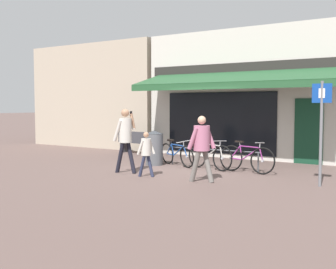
# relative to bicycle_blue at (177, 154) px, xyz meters

# --- Properties ---
(ground_plane) EXTENTS (160.00, 160.00, 0.00)m
(ground_plane) POSITION_rel_bicycle_blue_xyz_m (0.45, -0.50, -0.36)
(ground_plane) COLOR brown
(shop_front) EXTENTS (7.67, 4.78, 4.57)m
(shop_front) POSITION_rel_bicycle_blue_xyz_m (1.03, 4.14, 1.92)
(shop_front) COLOR beige
(shop_front) RESTS_ON ground_plane
(neighbour_building) EXTENTS (6.71, 4.00, 4.59)m
(neighbour_building) POSITION_rel_bicycle_blue_xyz_m (-6.36, 4.66, 1.93)
(neighbour_building) COLOR tan
(neighbour_building) RESTS_ON ground_plane
(bike_rack_rail) EXTENTS (2.96, 0.04, 0.57)m
(bike_rack_rail) POSITION_rel_bicycle_blue_xyz_m (1.14, 0.22, 0.10)
(bike_rack_rail) COLOR #47494F
(bike_rack_rail) RESTS_ON ground_plane
(bicycle_blue) EXTENTS (1.64, 0.84, 0.83)m
(bicycle_blue) POSITION_rel_bicycle_blue_xyz_m (0.00, 0.00, 0.00)
(bicycle_blue) COLOR black
(bicycle_blue) RESTS_ON ground_plane
(bicycle_silver) EXTENTS (1.70, 0.63, 0.88)m
(bicycle_silver) POSITION_rel_bicycle_blue_xyz_m (1.17, -0.05, 0.03)
(bicycle_silver) COLOR black
(bicycle_silver) RESTS_ON ground_plane
(bicycle_purple) EXTENTS (1.73, 0.52, 0.89)m
(bicycle_purple) POSITION_rel_bicycle_blue_xyz_m (2.32, -0.05, 0.03)
(bicycle_purple) COLOR black
(bicycle_purple) RESTS_ON ground_plane
(pedestrian_adult) EXTENTS (0.64, 0.52, 1.80)m
(pedestrian_adult) POSITION_rel_bicycle_blue_xyz_m (-0.48, -1.93, 0.74)
(pedestrian_adult) COLOR black
(pedestrian_adult) RESTS_ON ground_plane
(pedestrian_child) EXTENTS (0.43, 0.40, 1.19)m
(pedestrian_child) POSITION_rel_bicycle_blue_xyz_m (0.37, -2.12, 0.36)
(pedestrian_child) COLOR #282D47
(pedestrian_child) RESTS_ON ground_plane
(pedestrian_second_adult) EXTENTS (0.63, 0.55, 1.64)m
(pedestrian_second_adult) POSITION_rel_bicycle_blue_xyz_m (1.95, -2.00, 0.62)
(pedestrian_second_adult) COLOR slate
(pedestrian_second_adult) RESTS_ON ground_plane
(litter_bin) EXTENTS (0.55, 0.55, 1.09)m
(litter_bin) POSITION_rel_bicycle_blue_xyz_m (-0.70, -0.20, 0.18)
(litter_bin) COLOR #515459
(litter_bin) RESTS_ON ground_plane
(parking_sign) EXTENTS (0.44, 0.07, 2.44)m
(parking_sign) POSITION_rel_bicycle_blue_xyz_m (4.54, -1.04, 1.13)
(parking_sign) COLOR slate
(parking_sign) RESTS_ON ground_plane
(park_bench) EXTENTS (1.64, 0.65, 0.87)m
(park_bench) POSITION_rel_bicycle_blue_xyz_m (-3.06, 1.94, 0.10)
(park_bench) COLOR #38383D
(park_bench) RESTS_ON ground_plane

